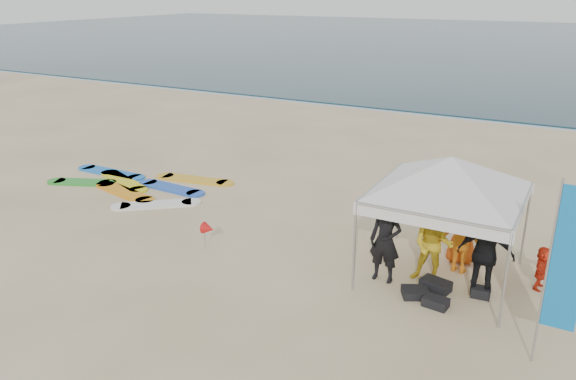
{
  "coord_description": "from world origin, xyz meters",
  "views": [
    {
      "loc": [
        6.31,
        -8.25,
        5.66
      ],
      "look_at": [
        0.39,
        2.6,
        1.2
      ],
      "focal_mm": 35.0,
      "sensor_mm": 36.0,
      "label": 1
    }
  ],
  "objects_px": {
    "person_black_a": "(385,240)",
    "person_orange_a": "(462,237)",
    "canopy_tent": "(452,157)",
    "surfboard_spread": "(138,185)",
    "person_seated": "(542,268)",
    "feather_flag": "(566,262)",
    "person_black_b": "(486,254)",
    "marker_pennant": "(208,229)",
    "person_orange_b": "(464,227)",
    "person_yellow": "(433,245)"
  },
  "relations": [
    {
      "from": "person_seated",
      "to": "person_black_a",
      "type": "bearing_deg",
      "value": 123.84
    },
    {
      "from": "person_yellow",
      "to": "person_orange_b",
      "type": "distance_m",
      "value": 1.26
    },
    {
      "from": "person_orange_b",
      "to": "marker_pennant",
      "type": "relative_size",
      "value": 2.59
    },
    {
      "from": "canopy_tent",
      "to": "marker_pennant",
      "type": "xyz_separation_m",
      "value": [
        -5.0,
        -1.24,
        -2.09
      ]
    },
    {
      "from": "person_seated",
      "to": "surfboard_spread",
      "type": "bearing_deg",
      "value": 97.75
    },
    {
      "from": "person_black_b",
      "to": "marker_pennant",
      "type": "height_order",
      "value": "person_black_b"
    },
    {
      "from": "person_seated",
      "to": "marker_pennant",
      "type": "height_order",
      "value": "person_seated"
    },
    {
      "from": "person_yellow",
      "to": "person_orange_b",
      "type": "xyz_separation_m",
      "value": [
        0.34,
        1.21,
        0.0
      ]
    },
    {
      "from": "feather_flag",
      "to": "surfboard_spread",
      "type": "xyz_separation_m",
      "value": [
        -11.72,
        3.38,
        -1.79
      ]
    },
    {
      "from": "surfboard_spread",
      "to": "canopy_tent",
      "type": "bearing_deg",
      "value": -7.49
    },
    {
      "from": "person_yellow",
      "to": "person_orange_a",
      "type": "height_order",
      "value": "person_yellow"
    },
    {
      "from": "person_black_b",
      "to": "feather_flag",
      "type": "bearing_deg",
      "value": 125.46
    },
    {
      "from": "canopy_tent",
      "to": "surfboard_spread",
      "type": "distance_m",
      "value": 9.89
    },
    {
      "from": "marker_pennant",
      "to": "canopy_tent",
      "type": "bearing_deg",
      "value": 13.94
    },
    {
      "from": "person_black_a",
      "to": "person_seated",
      "type": "bearing_deg",
      "value": 22.37
    },
    {
      "from": "person_black_b",
      "to": "marker_pennant",
      "type": "distance_m",
      "value": 5.97
    },
    {
      "from": "person_black_a",
      "to": "person_black_b",
      "type": "relative_size",
      "value": 0.99
    },
    {
      "from": "person_orange_a",
      "to": "person_black_b",
      "type": "distance_m",
      "value": 1.03
    },
    {
      "from": "person_seated",
      "to": "canopy_tent",
      "type": "distance_m",
      "value": 2.87
    },
    {
      "from": "feather_flag",
      "to": "person_orange_a",
      "type": "bearing_deg",
      "value": 127.49
    },
    {
      "from": "person_orange_a",
      "to": "person_orange_b",
      "type": "height_order",
      "value": "person_orange_b"
    },
    {
      "from": "canopy_tent",
      "to": "person_black_b",
      "type": "bearing_deg",
      "value": -24.71
    },
    {
      "from": "marker_pennant",
      "to": "feather_flag",
      "type": "bearing_deg",
      "value": -7.03
    },
    {
      "from": "person_yellow",
      "to": "marker_pennant",
      "type": "bearing_deg",
      "value": -174.83
    },
    {
      "from": "surfboard_spread",
      "to": "feather_flag",
      "type": "bearing_deg",
      "value": -16.09
    },
    {
      "from": "person_black_b",
      "to": "marker_pennant",
      "type": "bearing_deg",
      "value": 5.32
    },
    {
      "from": "person_black_a",
      "to": "canopy_tent",
      "type": "height_order",
      "value": "canopy_tent"
    },
    {
      "from": "canopy_tent",
      "to": "surfboard_spread",
      "type": "bearing_deg",
      "value": 172.51
    },
    {
      "from": "person_black_a",
      "to": "person_orange_a",
      "type": "relative_size",
      "value": 1.11
    },
    {
      "from": "person_orange_a",
      "to": "person_yellow",
      "type": "bearing_deg",
      "value": 68.43
    },
    {
      "from": "person_black_a",
      "to": "feather_flag",
      "type": "bearing_deg",
      "value": -23.24
    },
    {
      "from": "feather_flag",
      "to": "person_black_b",
      "type": "bearing_deg",
      "value": 128.13
    },
    {
      "from": "person_black_a",
      "to": "person_orange_a",
      "type": "bearing_deg",
      "value": 41.83
    },
    {
      "from": "person_orange_a",
      "to": "person_black_b",
      "type": "bearing_deg",
      "value": 133.47
    },
    {
      "from": "person_black_a",
      "to": "person_orange_b",
      "type": "xyz_separation_m",
      "value": [
        1.21,
        1.59,
        -0.06
      ]
    },
    {
      "from": "person_orange_b",
      "to": "marker_pennant",
      "type": "height_order",
      "value": "person_orange_b"
    },
    {
      "from": "person_black_b",
      "to": "canopy_tent",
      "type": "distance_m",
      "value": 1.96
    },
    {
      "from": "person_seated",
      "to": "feather_flag",
      "type": "height_order",
      "value": "feather_flag"
    },
    {
      "from": "person_black_a",
      "to": "marker_pennant",
      "type": "height_order",
      "value": "person_black_a"
    },
    {
      "from": "person_orange_a",
      "to": "canopy_tent",
      "type": "relative_size",
      "value": 0.4
    },
    {
      "from": "canopy_tent",
      "to": "person_black_a",
      "type": "bearing_deg",
      "value": -143.98
    },
    {
      "from": "canopy_tent",
      "to": "marker_pennant",
      "type": "distance_m",
      "value": 5.56
    },
    {
      "from": "surfboard_spread",
      "to": "person_black_a",
      "type": "bearing_deg",
      "value": -13.04
    },
    {
      "from": "person_orange_a",
      "to": "surfboard_spread",
      "type": "bearing_deg",
      "value": 2.48
    },
    {
      "from": "canopy_tent",
      "to": "surfboard_spread",
      "type": "relative_size",
      "value": 0.76
    },
    {
      "from": "person_orange_b",
      "to": "canopy_tent",
      "type": "relative_size",
      "value": 0.42
    },
    {
      "from": "person_black_b",
      "to": "feather_flag",
      "type": "relative_size",
      "value": 0.57
    },
    {
      "from": "person_seated",
      "to": "canopy_tent",
      "type": "xyz_separation_m",
      "value": [
        -1.87,
        -0.44,
        2.13
      ]
    },
    {
      "from": "person_orange_a",
      "to": "feather_flag",
      "type": "distance_m",
      "value": 3.38
    },
    {
      "from": "surfboard_spread",
      "to": "person_orange_a",
      "type": "bearing_deg",
      "value": -4.86
    }
  ]
}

